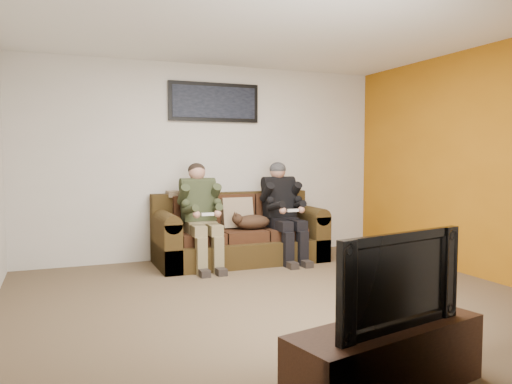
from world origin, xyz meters
name	(u,v)px	position (x,y,z in m)	size (l,w,h in m)	color
floor	(276,300)	(0.00, 0.00, 0.00)	(5.00, 5.00, 0.00)	brown
ceiling	(277,23)	(0.00, 0.00, 2.60)	(5.00, 5.00, 0.00)	silver
wall_back	(209,162)	(0.00, 2.25, 1.30)	(5.00, 5.00, 0.00)	beige
wall_front	(452,171)	(0.00, -2.25, 1.30)	(5.00, 5.00, 0.00)	beige
wall_right	(479,163)	(2.50, 0.00, 1.30)	(4.50, 4.50, 0.00)	beige
accent_wall_right	(478,163)	(2.49, 0.00, 1.30)	(4.50, 4.50, 0.00)	#AA6511
sofa	(238,235)	(0.27, 1.83, 0.33)	(2.17, 0.94, 0.89)	#382810
throw_pillow	(237,213)	(0.27, 1.87, 0.63)	(0.41, 0.12, 0.39)	#998164
throw_blanket	(184,194)	(-0.38, 2.10, 0.89)	(0.44, 0.22, 0.08)	tan
person_left	(201,209)	(-0.28, 1.65, 0.72)	(0.51, 0.87, 1.29)	#817350
person_right	(283,205)	(0.83, 1.65, 0.73)	(0.51, 0.86, 1.30)	black
cat	(251,222)	(0.39, 1.65, 0.53)	(0.66, 0.26, 0.24)	#482E1C
framed_poster	(214,102)	(0.07, 2.22, 2.10)	(1.25, 0.05, 0.52)	black
tv_stand	(387,359)	(-0.17, -1.95, 0.20)	(1.28, 0.41, 0.40)	#311B10
television	(388,278)	(-0.17, -1.95, 0.68)	(0.96, 0.13, 0.55)	black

